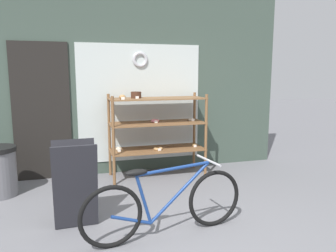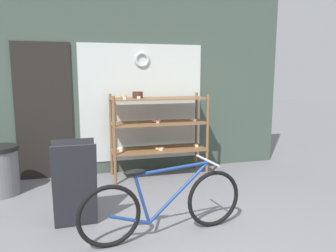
# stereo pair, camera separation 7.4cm
# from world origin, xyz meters

# --- Properties ---
(storefront_facade) EXTENTS (5.32, 0.13, 3.47)m
(storefront_facade) POSITION_xyz_m (-0.04, 2.70, 1.69)
(storefront_facade) COLOR #3D4C42
(storefront_facade) RESTS_ON ground_plane
(display_case) EXTENTS (1.49, 0.56, 1.35)m
(display_case) POSITION_xyz_m (0.37, 2.29, 0.83)
(display_case) COLOR brown
(display_case) RESTS_ON ground_plane
(bicycle) EXTENTS (1.73, 0.46, 0.75)m
(bicycle) POSITION_xyz_m (-0.03, 0.35, 0.34)
(bicycle) COLOR black
(bicycle) RESTS_ON ground_plane
(sandwich_board) EXTENTS (0.46, 0.39, 0.92)m
(sandwich_board) POSITION_xyz_m (-0.89, 0.81, 0.47)
(sandwich_board) COLOR #232328
(sandwich_board) RESTS_ON ground_plane
(trash_bin) EXTENTS (0.49, 0.49, 0.67)m
(trash_bin) POSITION_xyz_m (-1.88, 2.05, 0.36)
(trash_bin) COLOR slate
(trash_bin) RESTS_ON ground_plane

